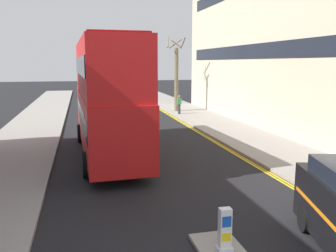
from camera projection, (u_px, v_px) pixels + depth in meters
sidewalk_right at (243, 136)px, 22.22m from camera, size 4.00×80.00×0.14m
sidewalk_left at (19, 147)px, 19.22m from camera, size 4.00×80.00×0.14m
kerb_line_outer at (224, 146)px, 19.83m from camera, size 0.10×56.00×0.01m
kerb_line_inner at (221, 146)px, 19.79m from camera, size 0.10×56.00×0.01m
keep_left_bollard at (225, 233)px, 8.41m from camera, size 0.36×0.28×1.11m
double_decker_bus_away at (107, 94)px, 17.44m from camera, size 3.08×10.88×5.64m
pedestrian_far at (179, 104)px, 31.22m from camera, size 0.34×0.22×1.62m
street_tree_mid at (176, 76)px, 32.82m from camera, size 1.69×1.60×6.81m
townhouse_terrace_right at (317, 28)px, 25.85m from camera, size 10.08×28.00×13.97m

